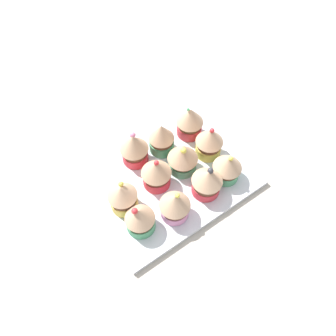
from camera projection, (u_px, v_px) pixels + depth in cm
name	position (u px, v px, depth cm)	size (l,w,h in cm)	color
ground_plane	(168.00, 182.00, 67.36)	(180.00, 180.00, 3.00)	#B2A899
baking_tray	(168.00, 177.00, 65.59)	(32.10, 25.38, 1.20)	silver
cupcake_0	(140.00, 218.00, 56.44)	(5.51, 5.51, 7.00)	#4C9E6B
cupcake_1	(175.00, 205.00, 57.59)	(5.81, 5.81, 7.20)	pink
cupcake_2	(207.00, 181.00, 60.27)	(5.96, 5.96, 7.25)	#D1333D
cupcake_3	(227.00, 167.00, 62.08)	(5.77, 5.77, 7.11)	#4C9E6B
cupcake_4	(123.00, 197.00, 58.47)	(5.55, 5.55, 7.34)	#EFC651
cupcake_5	(156.00, 172.00, 61.17)	(5.93, 5.93, 7.59)	#D1333D
cupcake_6	(183.00, 158.00, 62.88)	(6.16, 6.16, 7.71)	#4C9E6B
cupcake_7	(208.00, 140.00, 65.12)	(5.71, 5.71, 7.77)	#EFC651
cupcake_8	(134.00, 148.00, 63.86)	(5.85, 5.85, 8.08)	#D1333D
cupcake_9	(161.00, 138.00, 65.52)	(5.30, 5.30, 7.62)	#4C9E6B
cupcake_10	(190.00, 121.00, 67.77)	(5.81, 5.81, 7.80)	#D1333D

